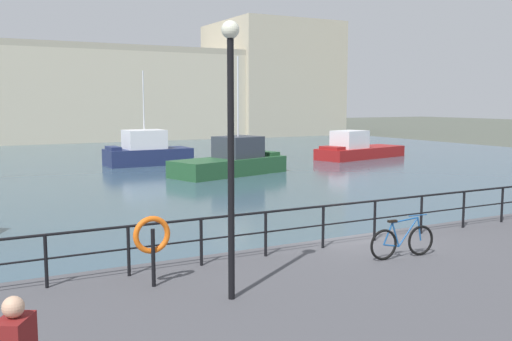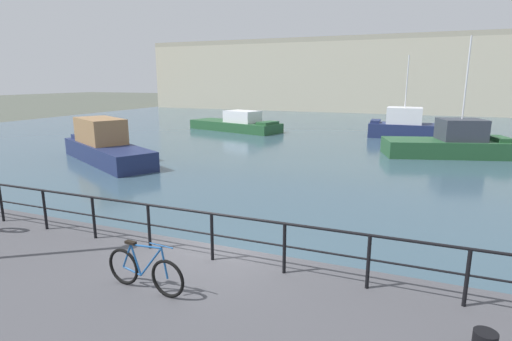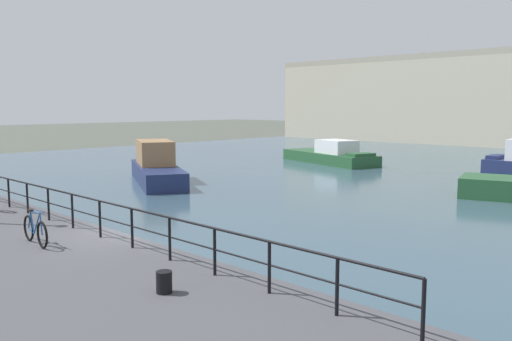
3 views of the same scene
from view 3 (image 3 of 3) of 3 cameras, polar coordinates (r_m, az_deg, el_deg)
The scene contains 7 objects.
ground_plane at distance 16.59m, azimuth -14.27°, elevation -9.42°, with size 240.00×240.00×0.00m, color #4C5147.
water_basin at distance 41.06m, azimuth 24.45°, elevation -0.13°, with size 80.00×60.00×0.01m, color #385160.
moored_blue_motorboat at distance 32.76m, azimuth -10.63°, elevation 0.40°, with size 8.78×6.11×2.50m.
moored_white_yacht at distance 43.47m, azimuth 8.06°, elevation 1.65°, with size 9.79×5.46×1.91m.
quay_railing at distance 15.67m, azimuth -16.41°, elevation -4.26°, with size 19.62×0.07×1.08m.
parked_bicycle at distance 15.51m, azimuth -22.59°, elevation -5.94°, with size 1.77×0.21×0.98m.
mooring_bollard at distance 10.95m, azimuth -9.82°, elevation -11.70°, with size 0.32×0.32×0.44m, color black.
Camera 3 is at (13.63, -8.26, 4.61)m, focal length 37.32 mm.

